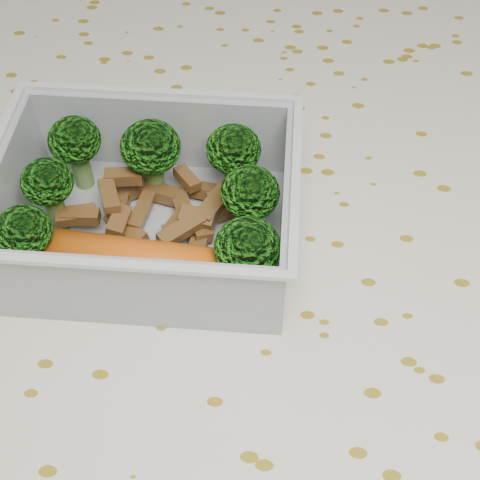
{
  "coord_description": "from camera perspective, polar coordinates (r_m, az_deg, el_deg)",
  "views": [
    {
      "loc": [
        0.02,
        -0.25,
        1.1
      ],
      "look_at": [
        -0.0,
        0.0,
        0.78
      ],
      "focal_mm": 50.0,
      "sensor_mm": 36.0,
      "label": 1
    }
  ],
  "objects": [
    {
      "name": "tablecloth",
      "position": [
        0.46,
        0.02,
        -5.19
      ],
      "size": [
        1.46,
        0.96,
        0.19
      ],
      "color": "silver",
      "rests_on": "dining_table"
    },
    {
      "name": "broccoli_florets",
      "position": [
        0.42,
        -7.04,
        4.66
      ],
      "size": [
        0.17,
        0.12,
        0.06
      ],
      "color": "#608C3F",
      "rests_on": "lunch_container"
    },
    {
      "name": "lunch_container",
      "position": [
        0.43,
        -7.85,
        2.1
      ],
      "size": [
        0.19,
        0.15,
        0.07
      ],
      "color": "silver",
      "rests_on": "tablecloth"
    },
    {
      "name": "meat_pile",
      "position": [
        0.44,
        -6.82,
        2.48
      ],
      "size": [
        0.11,
        0.07,
        0.03
      ],
      "color": "brown",
      "rests_on": "lunch_container"
    },
    {
      "name": "sausage",
      "position": [
        0.4,
        -8.15,
        -2.02
      ],
      "size": [
        0.16,
        0.04,
        0.03
      ],
      "color": "#D35711",
      "rests_on": "lunch_container"
    },
    {
      "name": "dining_table",
      "position": [
        0.5,
        0.02,
        -8.4
      ],
      "size": [
        1.4,
        0.9,
        0.75
      ],
      "color": "brown",
      "rests_on": "ground"
    }
  ]
}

